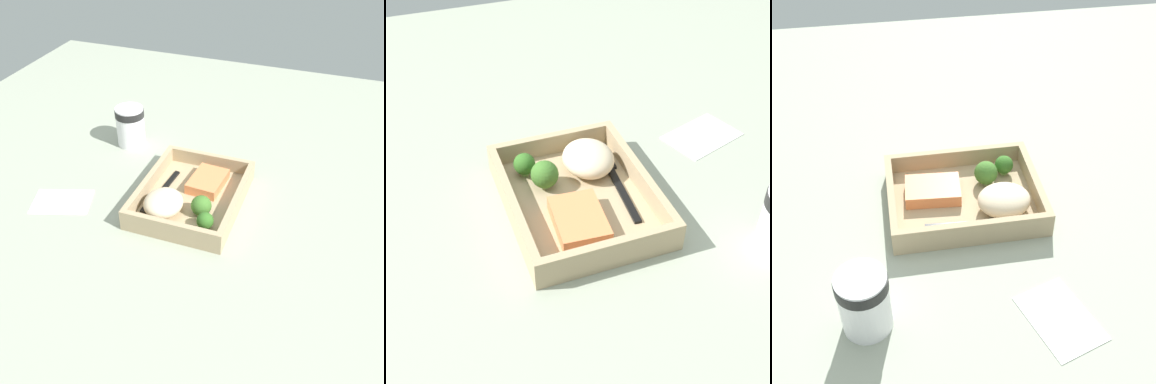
% 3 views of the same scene
% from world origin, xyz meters
% --- Properties ---
extents(ground_plane, '(1.60, 1.60, 0.02)m').
position_xyz_m(ground_plane, '(0.00, 0.00, -0.01)').
color(ground_plane, '#949C89').
extents(takeout_tray, '(0.26, 0.21, 0.01)m').
position_xyz_m(takeout_tray, '(0.00, 0.00, 0.01)').
color(takeout_tray, tan).
rests_on(takeout_tray, ground_plane).
extents(tray_rim, '(0.26, 0.21, 0.03)m').
position_xyz_m(tray_rim, '(0.00, 0.00, 0.03)').
color(tray_rim, tan).
rests_on(tray_rim, takeout_tray).
extents(salmon_fillet, '(0.10, 0.08, 0.02)m').
position_xyz_m(salmon_fillet, '(-0.05, 0.02, 0.02)').
color(salmon_fillet, '#EA814D').
rests_on(salmon_fillet, takeout_tray).
extents(mashed_potatoes, '(0.09, 0.08, 0.04)m').
position_xyz_m(mashed_potatoes, '(0.06, -0.04, 0.03)').
color(mashed_potatoes, beige).
rests_on(mashed_potatoes, takeout_tray).
extents(broccoli_floret_1, '(0.04, 0.04, 0.04)m').
position_xyz_m(broccoli_floret_1, '(0.05, 0.04, 0.03)').
color(broccoli_floret_1, '#84A465').
rests_on(broccoli_floret_1, takeout_tray).
extents(broccoli_floret_2, '(0.03, 0.03, 0.04)m').
position_xyz_m(broccoli_floret_2, '(0.08, 0.06, 0.03)').
color(broccoli_floret_2, '#7DA559').
rests_on(broccoli_floret_2, takeout_tray).
extents(fork, '(0.16, 0.03, 0.00)m').
position_xyz_m(fork, '(0.01, -0.07, 0.01)').
color(fork, black).
rests_on(fork, takeout_tray).
extents(paper_cup, '(0.07, 0.07, 0.10)m').
position_xyz_m(paper_cup, '(-0.17, -0.23, 0.06)').
color(paper_cup, white).
rests_on(paper_cup, ground_plane).
extents(receipt_slip, '(0.12, 0.14, 0.00)m').
position_xyz_m(receipt_slip, '(0.09, -0.26, 0.00)').
color(receipt_slip, white).
rests_on(receipt_slip, ground_plane).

